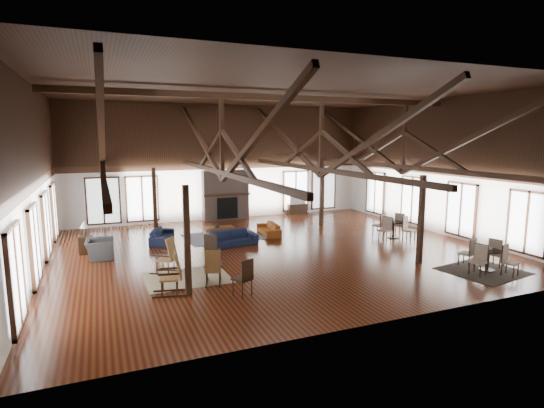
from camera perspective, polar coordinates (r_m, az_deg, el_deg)
name	(u,v)px	position (r m, az deg, el deg)	size (l,w,h in m)	color
floor	(274,250)	(16.52, 0.25, -6.15)	(16.00, 16.00, 0.00)	#552D11
ceiling	(274,90)	(16.04, 0.27, 15.02)	(16.00, 14.00, 0.02)	black
wall_back	(223,162)	(22.61, -6.57, 5.58)	(16.00, 0.02, 6.00)	white
wall_front	(392,196)	(9.94, 15.90, 1.08)	(16.00, 0.02, 6.00)	white
wall_left	(33,180)	(14.91, -29.49, 2.78)	(0.02, 14.00, 6.00)	white
wall_right	(439,167)	(20.44, 21.53, 4.67)	(0.02, 14.00, 6.00)	white
roof_truss	(274,145)	(15.95, 0.26, 7.96)	(15.60, 14.07, 3.14)	black
post_grid	(274,211)	(16.19, 0.26, -0.94)	(8.16, 7.16, 3.05)	black
fireplace	(226,195)	(22.46, -6.27, 1.17)	(2.50, 0.69, 2.60)	#705C55
ceiling_fan	(298,154)	(15.25, 3.46, 6.79)	(1.60, 1.60, 0.75)	black
sofa_navy_front	(232,238)	(17.13, -5.46, -4.61)	(2.06, 0.81, 0.60)	#121A33
sofa_navy_left	(162,235)	(18.23, -14.58, -4.12)	(0.73, 1.88, 0.55)	#131934
sofa_orange	(269,229)	(19.00, -0.42, -3.36)	(0.68, 1.74, 0.51)	brown
coffee_table	(219,228)	(18.48, -7.08, -3.26)	(1.27, 0.68, 0.47)	brown
vase	(217,225)	(18.37, -7.40, -2.82)	(0.20, 0.20, 0.21)	#B2B2B2
armchair	(100,249)	(16.47, -22.14, -5.63)	(0.93, 1.07, 0.69)	#313134
side_table_lamp	(86,241)	(17.37, -23.78, -4.56)	(0.49, 0.49, 1.26)	black
rocking_chair_a	(168,257)	(13.98, -13.76, -6.89)	(1.02, 0.90, 1.17)	olive
rocking_chair_b	(213,268)	(12.72, -7.94, -8.54)	(0.66, 0.91, 1.06)	olive
rocking_chair_c	(174,274)	(12.15, -13.10, -9.18)	(1.02, 0.68, 1.21)	olive
side_chair_a	(212,247)	(14.62, -8.11, -5.73)	(0.63, 0.63, 1.07)	black
side_chair_b	(245,275)	(11.68, -3.68, -9.48)	(0.60, 0.60, 1.05)	black
cafe_table_near	(488,256)	(15.54, 27.03, -6.29)	(1.88, 1.88, 0.96)	black
cafe_table_far	(394,227)	(19.06, 16.03, -2.93)	(1.92, 1.92, 0.99)	black
cup_near	(491,249)	(15.53, 27.33, -5.34)	(0.11, 0.11, 0.09)	#B2B2B2
cup_far	(394,220)	(19.09, 16.04, -2.09)	(0.13, 0.13, 0.10)	#B2B2B2
tv_console	(297,209)	(24.18, 3.40, -0.65)	(1.13, 0.42, 0.56)	black
television	(297,199)	(24.08, 3.36, 0.69)	(1.02, 0.13, 0.59)	#B2B2B2
rug_tan	(187,278)	(13.55, -11.33, -9.72)	(2.52, 1.98, 0.01)	#C5AD89
rug_navy	(223,237)	(18.74, -6.60, -4.37)	(3.20, 2.40, 0.01)	#182045
rug_dark	(483,271)	(15.54, 26.46, -8.06)	(2.33, 2.11, 0.01)	black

